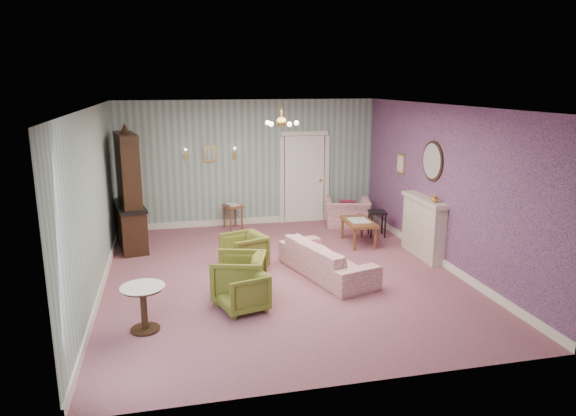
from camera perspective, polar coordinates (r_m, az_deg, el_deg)
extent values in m
plane|color=#945667|center=(9.24, -0.66, -7.28)|extent=(7.00, 7.00, 0.00)
plane|color=white|center=(8.65, -0.71, 10.99)|extent=(7.00, 7.00, 0.00)
plane|color=gray|center=(12.22, -4.19, 4.87)|extent=(6.00, 0.00, 6.00)
plane|color=gray|center=(5.58, 7.03, -5.78)|extent=(6.00, 0.00, 6.00)
plane|color=gray|center=(8.72, -20.33, 0.53)|extent=(0.00, 7.00, 7.00)
plane|color=gray|center=(9.90, 16.56, 2.29)|extent=(0.00, 7.00, 7.00)
plane|color=#BD5E93|center=(9.89, 16.48, 2.29)|extent=(0.00, 7.00, 7.00)
imported|color=olive|center=(7.80, -4.98, -8.78)|extent=(0.74, 0.77, 0.66)
imported|color=olive|center=(8.17, -5.36, -7.25)|extent=(0.91, 0.94, 0.79)
imported|color=olive|center=(9.48, -4.81, -4.52)|extent=(0.83, 0.85, 0.71)
imported|color=#A74364|center=(9.11, 4.25, -4.95)|extent=(1.15, 2.14, 0.80)
imported|color=#A74364|center=(12.20, 6.49, -0.03)|extent=(1.14, 0.88, 0.88)
imported|color=gold|center=(9.86, 15.66, 1.03)|extent=(0.15, 0.15, 0.15)
cube|color=maroon|center=(12.04, 6.50, -0.02)|extent=(0.41, 0.28, 0.39)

